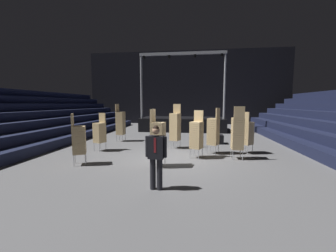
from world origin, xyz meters
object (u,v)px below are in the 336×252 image
object	(u,v)px
chair_stack_front_right	(175,126)
chair_stack_mid_left	(197,134)
man_with_tie	(156,154)
equipment_road_case	(215,139)
chair_stack_aisle_left	(247,133)
stage_riser	(183,123)
chair_stack_rear_left	(237,133)
chair_stack_mid_centre	(100,132)
chair_stack_front_left	(120,123)
chair_stack_rear_right	(158,138)
chair_stack_mid_right	(213,131)
chair_stack_rear_centre	(79,139)

from	to	relation	value
chair_stack_front_right	chair_stack_mid_left	size ratio (longest dim) A/B	1.13
man_with_tie	equipment_road_case	xyz separation A→B (m)	(2.12, 6.55, -0.71)
chair_stack_mid_left	chair_stack_aisle_left	world-z (taller)	chair_stack_mid_left
stage_riser	chair_stack_rear_left	xyz separation A→B (m)	(2.72, -8.83, 0.44)
man_with_tie	chair_stack_mid_left	world-z (taller)	chair_stack_mid_left
chair_stack_mid_left	stage_riser	bearing A→B (deg)	-57.65
stage_riser	chair_stack_mid_centre	distance (m)	8.87
chair_stack_front_left	chair_stack_rear_left	bearing A→B (deg)	67.35
chair_stack_rear_right	equipment_road_case	bearing A→B (deg)	162.70
stage_riser	chair_stack_front_right	xyz separation A→B (m)	(0.04, -7.12, 0.49)
chair_stack_rear_left	chair_stack_rear_right	world-z (taller)	chair_stack_rear_left
chair_stack_front_left	chair_stack_rear_right	size ratio (longest dim) A/B	1.08
chair_stack_aisle_left	equipment_road_case	bearing A→B (deg)	166.18
chair_stack_mid_left	chair_stack_mid_right	world-z (taller)	chair_stack_mid_right
chair_stack_rear_left	equipment_road_case	xyz separation A→B (m)	(-0.57, 3.21, -0.82)
man_with_tie	chair_stack_front_left	world-z (taller)	chair_stack_front_left
chair_stack_front_right	chair_stack_rear_centre	xyz separation A→B (m)	(-3.23, -3.24, -0.17)
chair_stack_front_right	chair_stack_rear_right	xyz separation A→B (m)	(-0.31, -3.12, -0.08)
chair_stack_front_left	chair_stack_rear_right	xyz separation A→B (m)	(3.11, -4.62, -0.08)
chair_stack_front_left	chair_stack_front_right	size ratio (longest dim) A/B	1.00
chair_stack_mid_left	chair_stack_mid_centre	world-z (taller)	chair_stack_mid_left
stage_riser	man_with_tie	world-z (taller)	stage_riser
chair_stack_front_right	chair_stack_aisle_left	distance (m)	3.37
stage_riser	chair_stack_aisle_left	xyz separation A→B (m)	(3.34, -7.76, 0.32)
equipment_road_case	chair_stack_mid_left	bearing A→B (deg)	-108.17
chair_stack_mid_right	equipment_road_case	size ratio (longest dim) A/B	2.28
chair_stack_front_right	chair_stack_mid_right	size ratio (longest dim) A/B	1.08
chair_stack_front_right	chair_stack_rear_centre	bearing A→B (deg)	66.84
chair_stack_aisle_left	equipment_road_case	size ratio (longest dim) A/B	2.09
chair_stack_front_right	chair_stack_mid_centre	xyz separation A→B (m)	(-3.50, -1.04, -0.21)
equipment_road_case	chair_stack_mid_centre	bearing A→B (deg)	-155.63
man_with_tie	chair_stack_front_right	xyz separation A→B (m)	(0.01, 5.05, 0.16)
chair_stack_mid_left	equipment_road_case	world-z (taller)	chair_stack_mid_left
equipment_road_case	stage_riser	bearing A→B (deg)	110.96
chair_stack_front_left	equipment_road_case	size ratio (longest dim) A/B	2.47
chair_stack_rear_left	chair_stack_rear_centre	size ratio (longest dim) A/B	1.14
chair_stack_mid_centre	stage_riser	bearing A→B (deg)	-89.65
chair_stack_mid_left	chair_stack_aisle_left	xyz separation A→B (m)	(2.25, 1.10, -0.04)
chair_stack_mid_right	chair_stack_aisle_left	world-z (taller)	chair_stack_mid_right
chair_stack_aisle_left	chair_stack_front_right	bearing A→B (deg)	-143.85
stage_riser	chair_stack_mid_right	xyz separation A→B (m)	(1.84, -8.02, 0.40)
stage_riser	chair_stack_mid_right	distance (m)	8.24
man_with_tie	chair_stack_mid_right	bearing A→B (deg)	-111.08
chair_stack_mid_right	chair_stack_rear_centre	size ratio (longest dim) A/B	1.09
chair_stack_mid_centre	equipment_road_case	bearing A→B (deg)	-132.33
chair_stack_mid_left	chair_stack_rear_left	world-z (taller)	chair_stack_rear_left
chair_stack_mid_left	chair_stack_aisle_left	size ratio (longest dim) A/B	1.05
equipment_road_case	chair_stack_front_left	bearing A→B (deg)	-179.98
chair_stack_mid_centre	chair_stack_aisle_left	world-z (taller)	chair_stack_aisle_left
chair_stack_mid_centre	chair_stack_aisle_left	bearing A→B (deg)	-153.34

